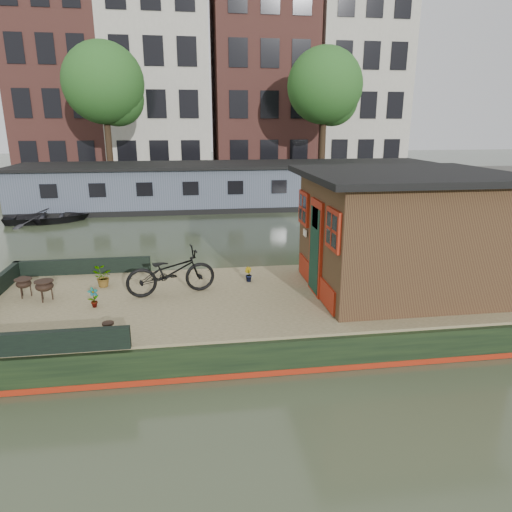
{
  "coord_description": "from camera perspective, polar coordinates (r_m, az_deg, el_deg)",
  "views": [
    {
      "loc": [
        -1.99,
        -8.48,
        3.97
      ],
      "look_at": [
        -0.71,
        0.5,
        1.33
      ],
      "focal_mm": 32.0,
      "sensor_mm": 36.0,
      "label": 1
    }
  ],
  "objects": [
    {
      "name": "ground",
      "position": [
        9.57,
        4.68,
        -8.31
      ],
      "size": [
        120.0,
        120.0,
        0.0
      ],
      "primitive_type": "plane",
      "color": "#323D27",
      "rests_on": "ground"
    },
    {
      "name": "houseboat_hull",
      "position": [
        9.27,
        -3.4,
        -7.27
      ],
      "size": [
        14.01,
        4.02,
        0.6
      ],
      "color": "black",
      "rests_on": "ground"
    },
    {
      "name": "houseboat_deck",
      "position": [
        9.33,
        4.77,
        -4.81
      ],
      "size": [
        11.8,
        3.8,
        0.05
      ],
      "primitive_type": "cube",
      "color": "#9D8D61",
      "rests_on": "houseboat_hull"
    },
    {
      "name": "bow_bulwark",
      "position": [
        9.55,
        -26.47,
        -4.75
      ],
      "size": [
        3.0,
        4.0,
        0.35
      ],
      "color": "black",
      "rests_on": "houseboat_deck"
    },
    {
      "name": "cabin",
      "position": [
        9.68,
        17.69,
        3.0
      ],
      "size": [
        4.0,
        3.5,
        2.42
      ],
      "color": "black",
      "rests_on": "houseboat_deck"
    },
    {
      "name": "bicycle",
      "position": [
        9.28,
        -10.6,
        -1.95
      ],
      "size": [
        1.86,
        0.96,
        0.93
      ],
      "primitive_type": "imported",
      "rotation": [
        0.0,
        0.0,
        1.77
      ],
      "color": "black",
      "rests_on": "houseboat_deck"
    },
    {
      "name": "potted_plant_a",
      "position": [
        9.06,
        -19.65,
        -4.92
      ],
      "size": [
        0.25,
        0.23,
        0.39
      ],
      "primitive_type": "imported",
      "rotation": [
        0.0,
        0.0,
        0.66
      ],
      "color": "maroon",
      "rests_on": "houseboat_deck"
    },
    {
      "name": "potted_plant_b",
      "position": [
        9.94,
        -0.98,
        -2.31
      ],
      "size": [
        0.21,
        0.22,
        0.31
      ],
      "primitive_type": "imported",
      "rotation": [
        0.0,
        0.0,
        2.1
      ],
      "color": "brown",
      "rests_on": "houseboat_deck"
    },
    {
      "name": "potted_plant_c",
      "position": [
        10.12,
        -18.7,
        -2.53
      ],
      "size": [
        0.39,
        0.34,
        0.43
      ],
      "primitive_type": "imported",
      "rotation": [
        0.0,
        0.0,
        3.11
      ],
      "color": "#B56034",
      "rests_on": "houseboat_deck"
    },
    {
      "name": "brazier_front",
      "position": [
        9.75,
        -24.88,
        -3.95
      ],
      "size": [
        0.48,
        0.48,
        0.41
      ],
      "primitive_type": null,
      "rotation": [
        0.0,
        0.0,
        -0.33
      ],
      "color": "black",
      "rests_on": "houseboat_deck"
    },
    {
      "name": "brazier_rear",
      "position": [
        10.15,
        -26.99,
        -3.57
      ],
      "size": [
        0.41,
        0.41,
        0.38
      ],
      "primitive_type": null,
      "rotation": [
        0.0,
        0.0,
        0.19
      ],
      "color": "black",
      "rests_on": "houseboat_deck"
    },
    {
      "name": "bollard_port",
      "position": [
        10.87,
        -27.1,
        -2.84
      ],
      "size": [
        0.17,
        0.17,
        0.19
      ],
      "primitive_type": "cylinder",
      "color": "black",
      "rests_on": "houseboat_deck"
    },
    {
      "name": "bollard_stbd",
      "position": [
        7.89,
        -17.97,
        -8.62
      ],
      "size": [
        0.19,
        0.19,
        0.21
      ],
      "primitive_type": "cylinder",
      "color": "black",
      "rests_on": "houseboat_deck"
    },
    {
      "name": "dinghy",
      "position": [
        20.99,
        -24.67,
        4.8
      ],
      "size": [
        3.65,
        2.87,
        0.69
      ],
      "primitive_type": "imported",
      "rotation": [
        0.0,
        0.0,
        1.73
      ],
      "color": "black",
      "rests_on": "ground"
    },
    {
      "name": "far_houseboat",
      "position": [
        22.77,
        -3.07,
        8.64
      ],
      "size": [
        20.4,
        4.4,
        2.11
      ],
      "color": "#4B5164",
      "rests_on": "ground"
    },
    {
      "name": "quay",
      "position": [
        29.26,
        -4.22,
        9.28
      ],
      "size": [
        60.0,
        6.0,
        0.9
      ],
      "primitive_type": "cube",
      "color": "#47443F",
      "rests_on": "ground"
    },
    {
      "name": "townhouse_row",
      "position": [
        36.26,
        -5.07,
        22.39
      ],
      "size": [
        27.25,
        8.0,
        16.5
      ],
      "color": "brown",
      "rests_on": "ground"
    },
    {
      "name": "tree_left",
      "position": [
        27.96,
        -18.16,
        19.43
      ],
      "size": [
        4.4,
        4.4,
        7.4
      ],
      "color": "#332316",
      "rests_on": "quay"
    },
    {
      "name": "tree_right",
      "position": [
        28.79,
        8.83,
        19.89
      ],
      "size": [
        4.4,
        4.4,
        7.4
      ],
      "color": "#332316",
      "rests_on": "quay"
    }
  ]
}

